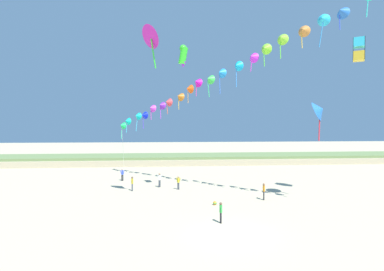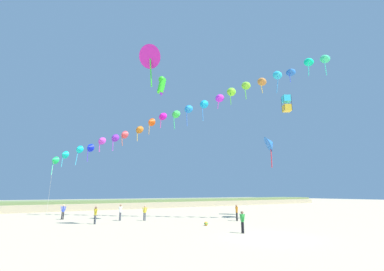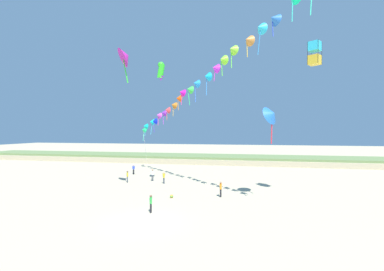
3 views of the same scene
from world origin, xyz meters
name	(u,v)px [view 3 (image 3 of 3)]	position (x,y,z in m)	size (l,w,h in m)	color
ground_plane	(143,222)	(0.00, 0.00, 0.00)	(240.00, 240.00, 0.00)	#C1B28E
dune_ridge	(209,159)	(0.00, 40.55, 0.80)	(120.00, 11.39, 1.61)	tan
person_near_left	(164,177)	(-2.93, 14.76, 0.95)	(0.51, 0.39, 1.64)	#474C56
person_near_right	(151,202)	(-0.17, 2.30, 0.94)	(0.22, 0.57, 1.62)	black
person_mid_center	(134,169)	(-10.32, 21.13, 0.97)	(0.59, 0.23, 1.69)	black
person_far_left	(221,188)	(5.49, 9.07, 0.99)	(0.26, 0.59, 1.71)	black
person_far_right	(127,176)	(-8.25, 14.45, 0.96)	(0.25, 0.58, 1.67)	#474C56
person_far_center	(153,174)	(-5.16, 16.31, 1.00)	(0.53, 0.44, 1.73)	#474C56
kite_banner_string	(190,89)	(0.88, 14.71, 13.06)	(25.66, 29.32, 18.88)	#19D35D
large_kite_low_lead	(126,57)	(-5.52, 8.43, 16.00)	(2.74, 2.88, 4.26)	#D720AB
large_kite_mid_trail	(272,115)	(10.81, 8.25, 9.05)	(2.38, 2.49, 4.11)	blue
large_kite_high_solo	(161,70)	(-2.49, 12.26, 15.14)	(1.12, 0.86, 2.44)	#31DB27
large_kite_outer_drift	(315,53)	(14.92, 8.40, 15.15)	(1.46, 1.46, 2.28)	gold
beach_ball	(172,196)	(0.24, 7.61, 0.18)	(0.36, 0.36, 0.36)	orange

